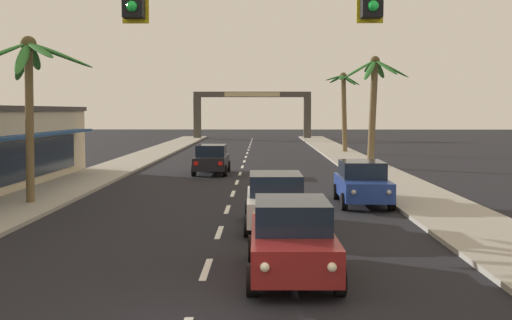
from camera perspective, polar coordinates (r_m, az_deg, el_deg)
The scene contains 12 objects.
sidewalk_right at distance 31.21m, azimuth 12.63°, elevation -2.18°, with size 3.20×110.00×0.14m, color #9E998E.
sidewalk_left at distance 31.84m, azimuth -16.02°, elevation -2.11°, with size 3.20×110.00×0.14m, color #9E998E.
lane_markings at distance 30.94m, azimuth -0.97°, elevation -2.25°, with size 4.28×89.82×0.01m.
traffic_signal_mast at distance 10.27m, azimuth 10.80°, elevation 11.89°, with size 11.27×0.41×6.98m.
sedan_lead_at_stop_bar at distance 13.95m, azimuth 3.25°, elevation -7.03°, with size 1.97×4.46×1.68m.
sedan_third_in_queue at distance 19.70m, azimuth 1.78°, elevation -3.64°, with size 2.00×4.47×1.68m.
sedan_oncoming_far at distance 36.28m, azimuth -4.02°, elevation 0.09°, with size 1.99×4.47×1.68m.
sedan_parked_nearest_kerb at distance 24.79m, azimuth 9.55°, elevation -2.02°, with size 1.99×4.47×1.68m.
palm_left_second at distance 25.52m, azimuth -19.76°, elevation 7.14°, with size 4.75×4.58×6.43m.
palm_right_third at distance 40.75m, azimuth 10.52°, elevation 6.06°, with size 4.26×4.39×7.06m.
palm_right_farthest at distance 54.39m, azimuth 7.93°, elevation 5.41°, with size 3.06×2.89×6.85m.
town_gateway_arch at distance 80.83m, azimuth -0.34°, elevation 4.73°, with size 14.95×0.90×6.01m.
Camera 1 is at (1.29, -10.31, 3.64)m, focal length 44.37 mm.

